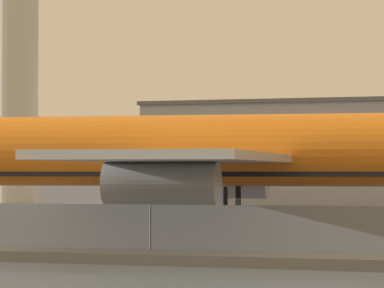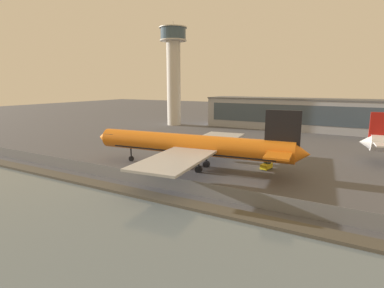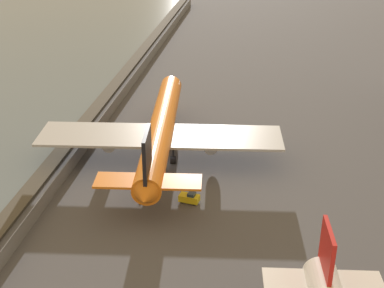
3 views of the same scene
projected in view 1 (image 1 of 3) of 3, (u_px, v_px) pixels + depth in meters
The scene contains 4 objects.
ground_plane at pixel (236, 237), 71.76m from camera, with size 500.00×500.00×0.00m, color #4C4C51.
shoreline_seawall at pixel (117, 257), 52.27m from camera, with size 320.00×3.00×0.50m.
perimeter_fence at pixel (150, 230), 56.57m from camera, with size 280.00×0.10×2.56m.
cargo_jet_orange at pixel (195, 154), 71.46m from camera, with size 51.40×44.74×14.06m.
Camera 1 is at (19.51, -69.24, 4.24)m, focal length 105.00 mm.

